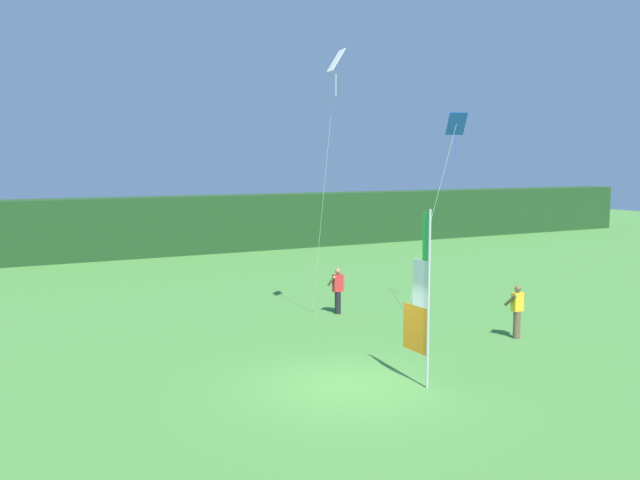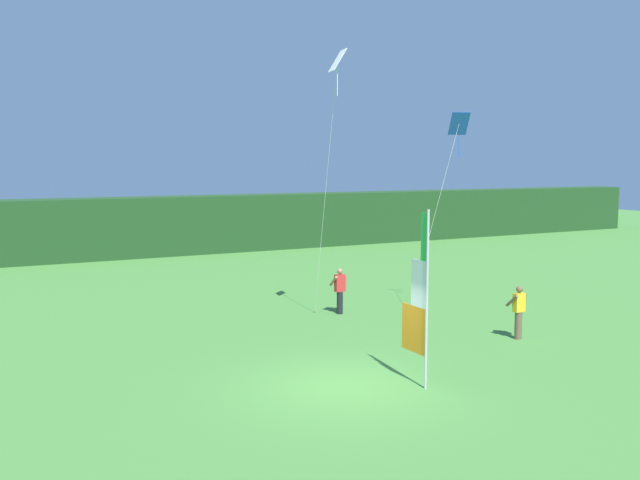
# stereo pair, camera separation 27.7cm
# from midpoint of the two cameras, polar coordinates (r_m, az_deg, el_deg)

# --- Properties ---
(ground_plane) EXTENTS (120.00, 120.00, 0.00)m
(ground_plane) POSITION_cam_midpoint_polar(r_m,az_deg,el_deg) (16.93, 1.76, -12.04)
(ground_plane) COLOR #478438
(distant_treeline) EXTENTS (80.00, 2.40, 3.41)m
(distant_treeline) POSITION_cam_midpoint_polar(r_m,az_deg,el_deg) (40.65, -16.89, 0.96)
(distant_treeline) COLOR #1E421E
(distant_treeline) RESTS_ON ground
(banner_flag) EXTENTS (0.06, 1.03, 4.29)m
(banner_flag) POSITION_cam_midpoint_polar(r_m,az_deg,el_deg) (16.68, 7.91, -5.07)
(banner_flag) COLOR #B7B7BC
(banner_flag) RESTS_ON ground
(person_near_banner) EXTENTS (0.55, 0.48, 1.64)m
(person_near_banner) POSITION_cam_midpoint_polar(r_m,az_deg,el_deg) (21.93, 15.69, -5.63)
(person_near_banner) COLOR brown
(person_near_banner) RESTS_ON ground
(person_mid_field) EXTENTS (0.55, 0.48, 1.64)m
(person_mid_field) POSITION_cam_midpoint_polar(r_m,az_deg,el_deg) (24.53, 1.16, -4.13)
(person_mid_field) COLOR black
(person_mid_field) RESTS_ON ground
(kite_blue_diamond_0) EXTENTS (2.21, 0.74, 7.13)m
(kite_blue_diamond_0) POSITION_cam_midpoint_polar(r_m,az_deg,el_deg) (24.92, 10.77, 8.75)
(kite_blue_diamond_0) COLOR brown
(kite_blue_diamond_0) RESTS_ON ground
(kite_white_diamond_2) EXTENTS (0.54, 2.38, 8.97)m
(kite_white_diamond_2) POSITION_cam_midpoint_polar(r_m,az_deg,el_deg) (22.66, 0.84, 13.24)
(kite_white_diamond_2) COLOR brown
(kite_white_diamond_2) RESTS_ON ground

